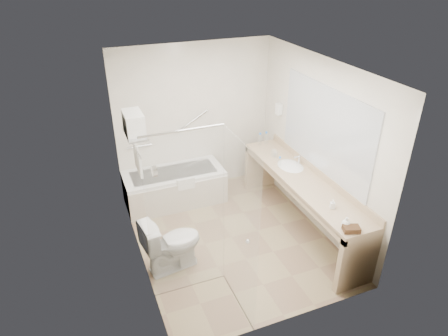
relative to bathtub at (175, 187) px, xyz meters
name	(u,v)px	position (x,y,z in m)	size (l,w,h in m)	color
floor	(232,237)	(0.50, -1.24, -0.28)	(3.20, 3.20, 0.00)	#9B8660
ceiling	(234,66)	(0.50, -1.24, 2.22)	(2.60, 3.20, 0.10)	white
wall_back	(195,120)	(0.50, 0.36, 0.97)	(2.60, 0.10, 2.50)	beige
wall_front	(295,231)	(0.50, -2.84, 0.97)	(2.60, 0.10, 2.50)	beige
wall_left	(133,180)	(-0.80, -1.24, 0.97)	(0.10, 3.20, 2.50)	beige
wall_right	(317,146)	(1.80, -1.24, 0.97)	(0.10, 3.20, 2.50)	beige
bathtub	(175,187)	(0.00, 0.00, 0.00)	(1.60, 0.73, 0.59)	white
grab_bar_short	(139,146)	(-0.45, 0.32, 0.67)	(0.03, 0.03, 0.40)	silver
grab_bar_long	(193,121)	(0.45, 0.32, 0.97)	(0.03, 0.03, 0.60)	silver
shower_enclosure	(212,222)	(-0.13, -2.16, 0.79)	(0.96, 0.91, 2.11)	silver
towel_shelf	(134,129)	(-0.67, -0.89, 1.48)	(0.24, 0.55, 0.81)	silver
vanity_counter	(301,191)	(1.52, -1.39, 0.36)	(0.55, 2.70, 0.95)	tan
sink	(290,168)	(1.55, -0.99, 0.54)	(0.40, 0.52, 0.14)	white
faucet	(299,159)	(1.70, -0.99, 0.65)	(0.03, 0.03, 0.14)	silver
mirror	(325,130)	(1.79, -1.39, 1.27)	(0.02, 2.00, 1.20)	#B5BAC2
hairdryer_unit	(279,109)	(1.75, -0.19, 1.17)	(0.08, 0.10, 0.18)	white
toilet	(172,243)	(-0.45, -1.52, 0.10)	(0.43, 0.77, 0.76)	white
amenity_basket	(351,229)	(1.39, -2.64, 0.61)	(0.19, 0.13, 0.06)	#462E19
soap_bottle_a	(332,206)	(1.47, -2.16, 0.60)	(0.06, 0.12, 0.06)	white
soap_bottle_b	(346,223)	(1.39, -2.55, 0.63)	(0.10, 0.13, 0.10)	white
water_bottle_left	(280,163)	(1.37, -0.97, 0.66)	(0.05, 0.05, 0.18)	silver
water_bottle_mid	(266,138)	(1.57, -0.14, 0.67)	(0.07, 0.07, 0.21)	silver
water_bottle_right	(260,139)	(1.46, -0.14, 0.67)	(0.06, 0.06, 0.21)	silver
drinking_glass_near	(274,153)	(1.47, -0.61, 0.63)	(0.08, 0.08, 0.10)	silver
drinking_glass_far	(276,155)	(1.48, -0.66, 0.62)	(0.07, 0.07, 0.09)	silver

